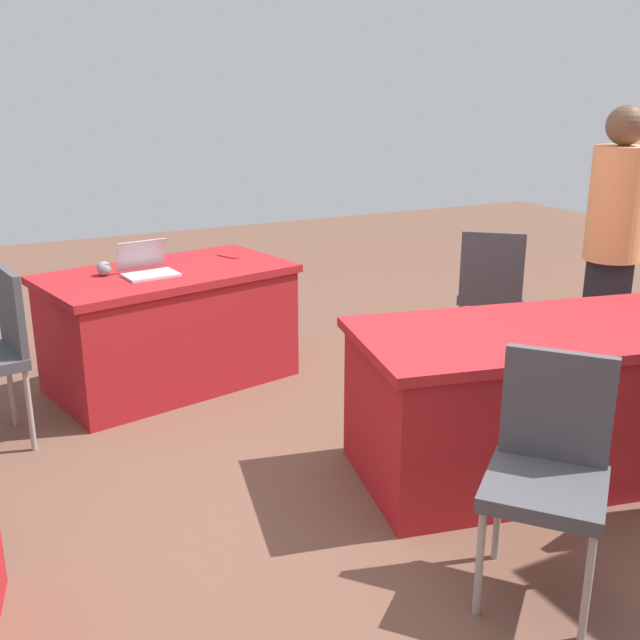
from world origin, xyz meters
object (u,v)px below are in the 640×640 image
at_px(person_attendee_standing, 613,237).
at_px(scissors_red, 228,257).
at_px(table_mid_left, 532,401).
at_px(chair_tucked_right, 491,287).
at_px(yarn_ball, 104,268).
at_px(table_foreground, 170,327).
at_px(laptop_silver, 148,269).
at_px(chair_by_pillar, 549,463).

height_order(person_attendee_standing, scissors_red, person_attendee_standing).
distance_m(table_mid_left, person_attendee_standing, 1.44).
height_order(chair_tucked_right, yarn_ball, chair_tucked_right).
bearing_deg(chair_tucked_right, table_foreground, -157.85).
relative_size(person_attendee_standing, laptop_silver, 5.14).
height_order(table_foreground, chair_by_pillar, chair_by_pillar).
bearing_deg(yarn_ball, chair_by_pillar, 111.18).
bearing_deg(table_foreground, yarn_ball, -5.33).
bearing_deg(table_mid_left, chair_tucked_right, -120.67).
height_order(laptop_silver, scissors_red, laptop_silver).
bearing_deg(table_foreground, table_mid_left, 123.10).
distance_m(chair_by_pillar, person_attendee_standing, 2.27).
height_order(laptop_silver, yarn_ball, laptop_silver).
relative_size(chair_by_pillar, yarn_ball, 10.49).
bearing_deg(yarn_ball, laptop_silver, 158.40).
height_order(table_mid_left, person_attendee_standing, person_attendee_standing).
bearing_deg(table_mid_left, table_foreground, -56.90).
height_order(table_foreground, yarn_ball, yarn_ball).
bearing_deg(scissors_red, person_attendee_standing, 24.31).
relative_size(yarn_ball, scissors_red, 0.50).
bearing_deg(chair_by_pillar, chair_tucked_right, -74.39).
distance_m(laptop_silver, yarn_ball, 0.27).
xyz_separation_m(yarn_ball, scissors_red, (-0.87, -0.15, -0.04)).
xyz_separation_m(table_mid_left, person_attendee_standing, (-1.14, -0.63, 0.62)).
distance_m(table_foreground, person_attendee_standing, 2.87).
distance_m(person_attendee_standing, laptop_silver, 2.89).
bearing_deg(scissors_red, chair_tucked_right, 34.58).
bearing_deg(person_attendee_standing, table_mid_left, -103.85).
distance_m(table_foreground, scissors_red, 0.65).
height_order(chair_tucked_right, person_attendee_standing, person_attendee_standing).
xyz_separation_m(table_foreground, scissors_red, (-0.49, -0.18, 0.39)).
relative_size(chair_by_pillar, scissors_red, 5.29).
relative_size(table_mid_left, laptop_silver, 5.56).
height_order(table_mid_left, chair_by_pillar, chair_by_pillar).
xyz_separation_m(table_mid_left, yarn_ball, (1.69, -2.04, 0.43)).
distance_m(laptop_silver, scissors_red, 0.67).
bearing_deg(table_foreground, scissors_red, -159.43).
relative_size(table_foreground, chair_tucked_right, 1.75).
xyz_separation_m(chair_tucked_right, person_attendee_standing, (-0.35, 0.69, 0.44)).
bearing_deg(chair_by_pillar, laptop_silver, -23.41).
xyz_separation_m(chair_tucked_right, chair_by_pillar, (1.39, 2.07, -0.02)).
xyz_separation_m(person_attendee_standing, yarn_ball, (2.82, -1.41, -0.19)).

